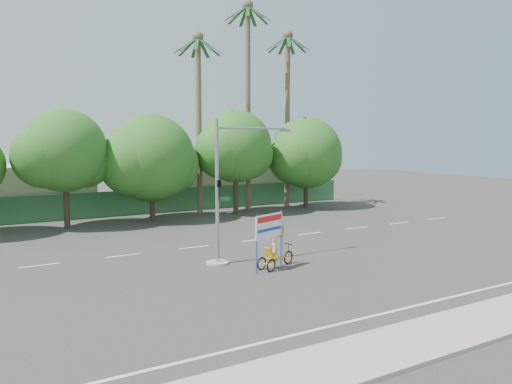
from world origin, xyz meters
TOP-DOWN VIEW (x-y plane):
  - ground at (0.00, 0.00)m, footprint 120.00×120.00m
  - sidewalk_near at (0.00, -7.50)m, footprint 50.00×2.40m
  - fence at (0.00, 21.50)m, footprint 38.00×0.08m
  - building_left at (-10.00, 26.00)m, footprint 12.00×8.00m
  - building_right at (8.00, 26.00)m, footprint 14.00×8.00m
  - tree_left at (-7.05, 18.00)m, footprint 6.66×5.60m
  - tree_center at (-1.05, 18.00)m, footprint 7.62×6.40m
  - tree_right at (5.95, 18.00)m, footprint 6.90×5.80m
  - tree_far_right at (12.95, 18.00)m, footprint 7.38×6.20m
  - palm_tall at (8.00, 19.50)m, footprint 3.73×3.79m
  - palm_mid at (12.00, 19.50)m, footprint 3.73×3.79m
  - palm_short at (3.50, 19.50)m, footprint 3.73×3.79m
  - traffic_signal at (-2.20, 3.98)m, footprint 4.72×1.10m
  - trike_billboard at (-0.69, 1.88)m, footprint 2.65×1.19m

SIDE VIEW (x-z plane):
  - ground at x=0.00m, z-range 0.00..0.00m
  - sidewalk_near at x=0.00m, z-range 0.00..0.12m
  - fence at x=0.00m, z-range 0.00..2.00m
  - trike_billboard at x=-0.69m, z-range -0.27..2.47m
  - building_right at x=8.00m, z-range 0.00..3.60m
  - building_left at x=-10.00m, z-range 0.00..4.00m
  - traffic_signal at x=-2.20m, z-range -0.58..6.42m
  - tree_center at x=-1.05m, z-range 0.54..8.39m
  - tree_far_right at x=12.95m, z-range 0.68..8.61m
  - tree_left at x=-7.05m, z-range 1.02..9.09m
  - tree_right at x=5.95m, z-range 1.06..9.42m
  - palm_short at x=3.50m, z-range 1.64..16.09m
  - palm_mid at x=12.00m, z-range 1.67..17.12m
  - palm_tall at x=8.00m, z-range 1.74..19.19m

